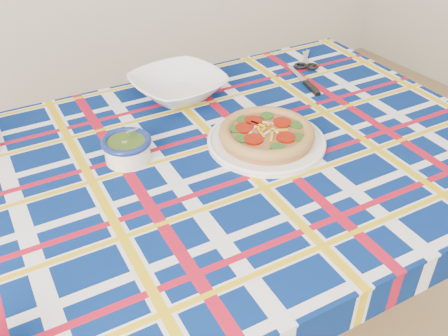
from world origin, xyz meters
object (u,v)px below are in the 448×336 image
main_focaccia_plate (267,134)px  serving_bowl (178,86)px  pesto_bowl (127,147)px  dining_table (201,187)px

main_focaccia_plate → serving_bowl: bearing=99.4°
pesto_bowl → serving_bowl: size_ratio=0.46×
main_focaccia_plate → pesto_bowl: 0.35m
main_focaccia_plate → serving_bowl: (-0.06, 0.35, 0.00)m
pesto_bowl → serving_bowl: bearing=40.4°
dining_table → pesto_bowl: pesto_bowl is taller
dining_table → main_focaccia_plate: main_focaccia_plate is taller
serving_bowl → dining_table: bearing=-110.7°
serving_bowl → pesto_bowl: bearing=-139.6°
main_focaccia_plate → serving_bowl: serving_bowl is taller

